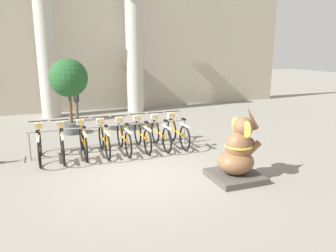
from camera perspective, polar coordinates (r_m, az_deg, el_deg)
ground_plane at (r=7.73m, az=-4.45°, el=-8.35°), size 60.00×60.00×0.00m
building_facade at (r=15.63m, az=-13.59°, el=13.63°), size 20.00×0.20×6.00m
column_left at (r=14.52m, az=-20.40°, el=11.71°), size 0.94×0.94×5.16m
column_right at (r=15.00m, az=-5.85°, el=12.50°), size 0.94×0.94×5.16m
bike_rack at (r=9.29m, az=-9.63°, el=-0.71°), size 4.46×0.05×0.77m
bicycle_0 at (r=9.08m, az=-21.47°, el=-3.15°), size 0.48×1.77×0.97m
bicycle_1 at (r=9.05m, az=-17.99°, el=-2.91°), size 0.48×1.77×0.97m
bicycle_2 at (r=9.15m, az=-14.56°, el=-2.52°), size 0.48×1.77×0.97m
bicycle_3 at (r=9.16m, az=-11.09°, el=-2.31°), size 0.48×1.77×0.97m
bicycle_4 at (r=9.26m, az=-7.73°, el=-2.00°), size 0.48×1.77×0.97m
bicycle_5 at (r=9.44m, az=-4.54°, el=-1.62°), size 0.48×1.77×0.97m
bicycle_6 at (r=9.58m, az=-1.34°, el=-1.35°), size 0.48×1.77×0.97m
bicycle_7 at (r=9.79m, az=1.67°, el=-1.03°), size 0.48×1.77×0.97m
elephant_statue at (r=7.41m, az=12.04°, el=-4.98°), size 1.08×1.08×1.65m
person_pedestrian at (r=13.44m, az=-15.73°, el=4.89°), size 0.22×0.47×1.63m
potted_tree at (r=11.41m, az=-16.89°, el=7.46°), size 1.27×1.27×2.53m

